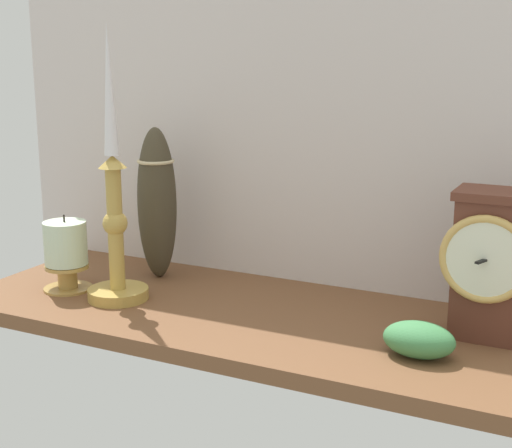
# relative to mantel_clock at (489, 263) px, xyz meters

# --- Properties ---
(ground_plane) EXTENTS (1.00, 0.36, 0.02)m
(ground_plane) POSITION_rel_mantel_clock_xyz_m (-0.32, -0.05, -0.12)
(ground_plane) COLOR brown
(back_wall) EXTENTS (1.20, 0.02, 0.65)m
(back_wall) POSITION_rel_mantel_clock_xyz_m (-0.32, 0.14, 0.22)
(back_wall) COLOR silver
(back_wall) RESTS_ON ground_plane
(mantel_clock) EXTENTS (0.12, 0.11, 0.21)m
(mantel_clock) POSITION_rel_mantel_clock_xyz_m (0.00, 0.00, 0.00)
(mantel_clock) COLOR brown
(mantel_clock) RESTS_ON ground_plane
(candlestick_tall_left) EXTENTS (0.10, 0.10, 0.44)m
(candlestick_tall_left) POSITION_rel_mantel_clock_xyz_m (-0.56, -0.09, 0.03)
(candlestick_tall_left) COLOR #B99643
(candlestick_tall_left) RESTS_ON ground_plane
(pillar_candle_front) EXTENTS (0.08, 0.08, 0.13)m
(pillar_candle_front) POSITION_rel_mantel_clock_xyz_m (-0.67, -0.09, -0.04)
(pillar_candle_front) COLOR #B69047
(pillar_candle_front) RESTS_ON ground_plane
(tall_ceramic_vase) EXTENTS (0.07, 0.07, 0.27)m
(tall_ceramic_vase) POSITION_rel_mantel_clock_xyz_m (-0.57, 0.04, 0.03)
(tall_ceramic_vase) COLOR #3F3726
(tall_ceramic_vase) RESTS_ON ground_plane
(ivy_sprig) EXTENTS (0.10, 0.07, 0.05)m
(ivy_sprig) POSITION_rel_mantel_clock_xyz_m (-0.07, -0.11, -0.09)
(ivy_sprig) COLOR #42884C
(ivy_sprig) RESTS_ON ground_plane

